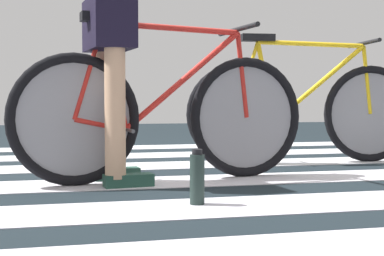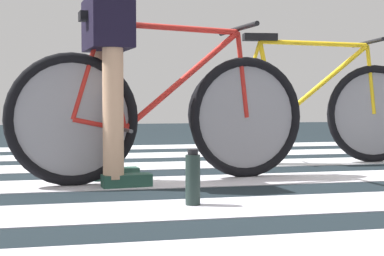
# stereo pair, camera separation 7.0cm
# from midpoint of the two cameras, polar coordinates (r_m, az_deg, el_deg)

# --- Properties ---
(ground) EXTENTS (18.00, 14.00, 0.02)m
(ground) POSITION_cam_midpoint_polar(r_m,az_deg,el_deg) (3.68, -3.46, -4.50)
(ground) COLOR black
(crosswalk_markings) EXTENTS (5.36, 4.25, 0.00)m
(crosswalk_markings) POSITION_cam_midpoint_polar(r_m,az_deg,el_deg) (3.55, -2.85, -4.58)
(crosswalk_markings) COLOR silver
(crosswalk_markings) RESTS_ON ground
(bicycle_1_of_2) EXTENTS (1.73, 0.52, 0.93)m
(bicycle_1_of_2) POSITION_cam_midpoint_polar(r_m,az_deg,el_deg) (3.18, -2.28, 1.48)
(bicycle_1_of_2) COLOR black
(bicycle_1_of_2) RESTS_ON ground
(cyclist_1_of_2) EXTENTS (0.36, 0.43, 1.01)m
(cyclist_1_of_2) POSITION_cam_midpoint_polar(r_m,az_deg,el_deg) (3.11, -7.80, 6.40)
(cyclist_1_of_2) COLOR tan
(cyclist_1_of_2) RESTS_ON ground
(bicycle_2_of_2) EXTENTS (1.73, 0.52, 0.93)m
(bicycle_2_of_2) POSITION_cam_midpoint_polar(r_m,az_deg,el_deg) (4.18, 11.93, 1.77)
(bicycle_2_of_2) COLOR black
(bicycle_2_of_2) RESTS_ON ground
(water_bottle) EXTENTS (0.07, 0.07, 0.25)m
(water_bottle) POSITION_cam_midpoint_polar(r_m,az_deg,el_deg) (2.48, 0.87, -5.15)
(water_bottle) COLOR #1D2B27
(water_bottle) RESTS_ON ground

